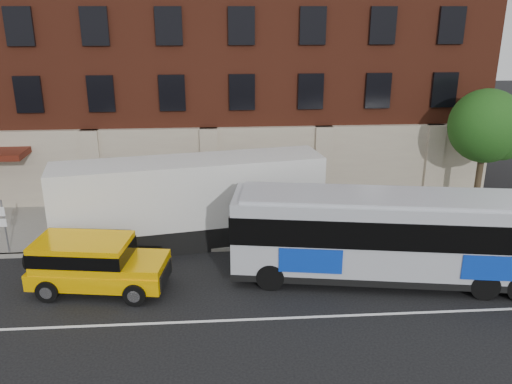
{
  "coord_description": "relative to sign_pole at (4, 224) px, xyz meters",
  "views": [
    {
      "loc": [
        0.49,
        -15.0,
        9.99
      ],
      "look_at": [
        1.99,
        5.5,
        2.83
      ],
      "focal_mm": 37.26,
      "sensor_mm": 36.0,
      "label": 1
    }
  ],
  "objects": [
    {
      "name": "ground",
      "position": [
        8.5,
        -6.15,
        -1.45
      ],
      "size": [
        120.0,
        120.0,
        0.0
      ],
      "primitive_type": "plane",
      "color": "black",
      "rests_on": "ground"
    },
    {
      "name": "sidewalk",
      "position": [
        8.5,
        2.85,
        -1.38
      ],
      "size": [
        60.0,
        6.0,
        0.15
      ],
      "primitive_type": "cube",
      "color": "gray",
      "rests_on": "ground"
    },
    {
      "name": "kerb",
      "position": [
        8.5,
        -0.15,
        -1.38
      ],
      "size": [
        60.0,
        0.25,
        0.15
      ],
      "primitive_type": "cube",
      "color": "gray",
      "rests_on": "ground"
    },
    {
      "name": "lane_line",
      "position": [
        8.5,
        -5.65,
        -1.45
      ],
      "size": [
        60.0,
        0.12,
        0.01
      ],
      "primitive_type": "cube",
      "color": "white",
      "rests_on": "ground"
    },
    {
      "name": "building",
      "position": [
        8.49,
        10.77,
        6.13
      ],
      "size": [
        30.0,
        12.1,
        15.0
      ],
      "color": "#612617",
      "rests_on": "sidewalk"
    },
    {
      "name": "sign_pole",
      "position": [
        0.0,
        0.0,
        0.0
      ],
      "size": [
        0.3,
        0.2,
        2.5
      ],
      "color": "gray",
      "rests_on": "ground"
    },
    {
      "name": "street_tree",
      "position": [
        22.04,
        3.34,
        2.96
      ],
      "size": [
        3.6,
        3.6,
        6.2
      ],
      "color": "#3A2C1D",
      "rests_on": "sidewalk"
    },
    {
      "name": "city_bus",
      "position": [
        15.75,
        -3.25,
        0.46
      ],
      "size": [
        12.91,
        4.7,
        3.46
      ],
      "color": "#B5B8C1",
      "rests_on": "ground"
    },
    {
      "name": "yellow_suv",
      "position": [
        4.26,
        -3.14,
        -0.3
      ],
      "size": [
        5.36,
        2.86,
        2.0
      ],
      "color": "#FFB400",
      "rests_on": "ground"
    },
    {
      "name": "shipping_container",
      "position": [
        7.72,
        0.75,
        0.46
      ],
      "size": [
        11.81,
        4.33,
        3.86
      ],
      "color": "black",
      "rests_on": "ground"
    }
  ]
}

